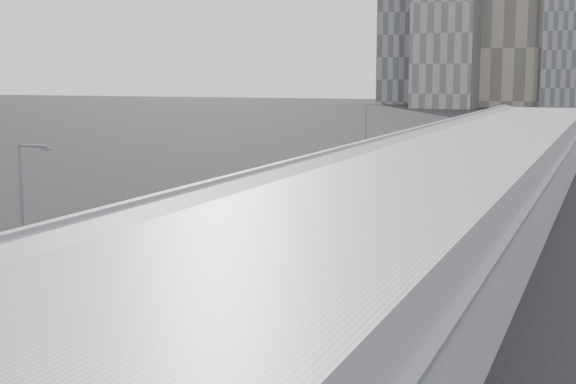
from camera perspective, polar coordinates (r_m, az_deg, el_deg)
The scene contains 20 objects.
sidewalk at distance 52.30m, azimuth 6.01°, elevation -4.58°, with size 10.00×170.00×0.12m, color gray.
lane_line at distance 56.06m, azimuth -4.37°, elevation -3.74°, with size 0.12×160.00×0.02m, color gold.
depot at distance 50.70m, azimuth 10.40°, elevation -1.11°, with size 12.45×160.40×7.20m.
bus_2 at distance 37.07m, azimuth -12.51°, elevation -7.46°, with size 3.49×14.13×4.10m.
bus_3 at distance 48.71m, azimuth -3.06°, elevation -3.69°, with size 2.85×12.73×3.72m.
bus_4 at distance 61.77m, azimuth 2.54°, elevation -1.14°, with size 3.56×12.80×3.69m.
bus_5 at distance 73.74m, azimuth 5.61°, elevation 0.38°, with size 2.96×12.89×3.75m.
bus_6 at distance 87.87m, azimuth 8.24°, elevation 1.66°, with size 4.03×13.73×3.95m.
bus_7 at distance 102.05m, azimuth 9.95°, elevation 2.56°, with size 3.07×13.87×4.05m.
bus_8 at distance 113.52m, azimuth 11.56°, elevation 3.09°, with size 3.09×13.97×4.08m.
bus_9 at distance 126.59m, azimuth 12.84°, elevation 3.52°, with size 3.22×13.25×3.84m.
tree_1 at distance 34.02m, azimuth -9.87°, elevation -5.54°, with size 2.71×2.71×4.98m.
tree_2 at distance 52.35m, azimuth 2.69°, elevation -0.52°, with size 1.88×1.88×4.63m.
tree_3 at distance 77.03m, azimuth 8.77°, elevation 2.56°, with size 2.92×2.92×5.58m.
tree_4 at distance 97.53m, azimuth 11.99°, elevation 3.06°, with size 1.75×1.75×4.00m.
tree_5 at distance 124.82m, azimuth 14.33°, elevation 4.01°, with size 1.55×1.55×3.74m.
street_lamp_near at distance 43.73m, azimuth -18.20°, elevation -1.18°, with size 2.04×0.22×8.22m.
street_lamp_far at distance 96.30m, azimuth 5.67°, elevation 4.22°, with size 2.04×0.22×8.45m.
shipping_container at distance 109.60m, azimuth 7.18°, elevation 2.78°, with size 2.26×6.26×2.56m, color #11381A.
suv at distance 126.13m, azimuth 9.96°, elevation 3.20°, with size 2.58×5.59×1.55m, color black.
Camera 1 is at (23.12, 6.00, 11.66)m, focal length 50.00 mm.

